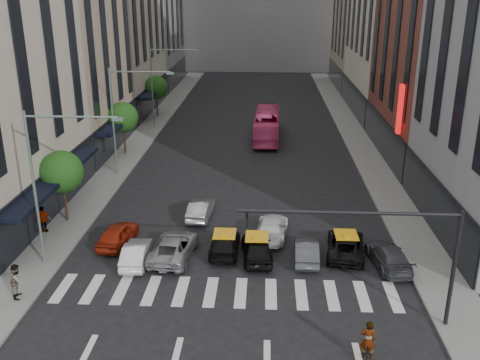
# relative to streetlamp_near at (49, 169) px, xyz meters

# --- Properties ---
(ground) EXTENTS (160.00, 160.00, 0.00)m
(ground) POSITION_rel_streetlamp_near_xyz_m (10.04, -4.00, -5.90)
(ground) COLOR black
(ground) RESTS_ON ground
(sidewalk_left) EXTENTS (3.00, 96.00, 0.15)m
(sidewalk_left) POSITION_rel_streetlamp_near_xyz_m (-1.46, 26.00, -5.83)
(sidewalk_left) COLOR slate
(sidewalk_left) RESTS_ON ground
(sidewalk_right) EXTENTS (3.00, 96.00, 0.15)m
(sidewalk_right) POSITION_rel_streetlamp_near_xyz_m (21.54, 26.00, -5.83)
(sidewalk_right) COLOR slate
(sidewalk_right) RESTS_ON ground
(building_left_b) EXTENTS (8.00, 16.00, 24.00)m
(building_left_b) POSITION_rel_streetlamp_near_xyz_m (-6.96, 24.00, 6.10)
(building_left_b) COLOR tan
(building_left_b) RESTS_ON ground
(building_right_b) EXTENTS (8.00, 18.00, 26.00)m
(building_right_b) POSITION_rel_streetlamp_near_xyz_m (27.04, 23.00, 7.10)
(building_right_b) COLOR brown
(building_right_b) RESTS_ON ground
(tree_near) EXTENTS (2.88, 2.88, 4.95)m
(tree_near) POSITION_rel_streetlamp_near_xyz_m (-1.76, 6.00, -2.25)
(tree_near) COLOR black
(tree_near) RESTS_ON sidewalk_left
(tree_mid) EXTENTS (2.88, 2.88, 4.95)m
(tree_mid) POSITION_rel_streetlamp_near_xyz_m (-1.76, 22.00, -2.25)
(tree_mid) COLOR black
(tree_mid) RESTS_ON sidewalk_left
(tree_far) EXTENTS (2.88, 2.88, 4.95)m
(tree_far) POSITION_rel_streetlamp_near_xyz_m (-1.76, 38.00, -2.25)
(tree_far) COLOR black
(tree_far) RESTS_ON sidewalk_left
(streetlamp_near) EXTENTS (5.38, 0.25, 9.00)m
(streetlamp_near) POSITION_rel_streetlamp_near_xyz_m (0.00, 0.00, 0.00)
(streetlamp_near) COLOR gray
(streetlamp_near) RESTS_ON sidewalk_left
(streetlamp_mid) EXTENTS (5.38, 0.25, 9.00)m
(streetlamp_mid) POSITION_rel_streetlamp_near_xyz_m (0.00, 16.00, 0.00)
(streetlamp_mid) COLOR gray
(streetlamp_mid) RESTS_ON sidewalk_left
(streetlamp_far) EXTENTS (5.38, 0.25, 9.00)m
(streetlamp_far) POSITION_rel_streetlamp_near_xyz_m (0.00, 32.00, 0.00)
(streetlamp_far) COLOR gray
(streetlamp_far) RESTS_ON sidewalk_left
(traffic_signal) EXTENTS (10.10, 0.20, 6.00)m
(traffic_signal) POSITION_rel_streetlamp_near_xyz_m (17.74, -5.00, -1.43)
(traffic_signal) COLOR black
(traffic_signal) RESTS_ON ground
(liberty_sign) EXTENTS (0.30, 0.70, 4.00)m
(liberty_sign) POSITION_rel_streetlamp_near_xyz_m (22.64, 16.00, 0.10)
(liberty_sign) COLOR red
(liberty_sign) RESTS_ON ground
(car_red) EXTENTS (2.11, 4.18, 1.36)m
(car_red) POSITION_rel_streetlamp_near_xyz_m (2.64, 2.83, -5.22)
(car_red) COLOR #9C220E
(car_red) RESTS_ON ground
(car_white_front) EXTENTS (1.52, 3.89, 1.26)m
(car_white_front) POSITION_rel_streetlamp_near_xyz_m (4.37, 0.48, -5.27)
(car_white_front) COLOR silver
(car_white_front) RESTS_ON ground
(car_silver) EXTENTS (2.69, 5.12, 1.37)m
(car_silver) POSITION_rel_streetlamp_near_xyz_m (6.42, 1.29, -5.22)
(car_silver) COLOR #97989C
(car_silver) RESTS_ON ground
(taxi_left) EXTENTS (1.78, 4.27, 1.23)m
(taxi_left) POSITION_rel_streetlamp_near_xyz_m (9.44, 2.05, -5.29)
(taxi_left) COLOR black
(taxi_left) RESTS_ON ground
(taxi_center) EXTENTS (2.09, 4.37, 1.44)m
(taxi_center) POSITION_rel_streetlamp_near_xyz_m (11.41, 1.34, -5.18)
(taxi_center) COLOR black
(taxi_center) RESTS_ON ground
(car_grey_mid) EXTENTS (1.49, 3.99, 1.30)m
(car_grey_mid) POSITION_rel_streetlamp_near_xyz_m (14.34, 1.41, -5.25)
(car_grey_mid) COLOR #3E4045
(car_grey_mid) RESTS_ON ground
(taxi_right) EXTENTS (2.76, 4.93, 1.30)m
(taxi_right) POSITION_rel_streetlamp_near_xyz_m (16.74, 2.13, -5.25)
(taxi_right) COLOR black
(taxi_right) RESTS_ON ground
(car_grey_curb) EXTENTS (2.32, 4.60, 1.28)m
(car_grey_curb) POSITION_rel_streetlamp_near_xyz_m (19.04, 0.82, -5.26)
(car_grey_curb) COLOR #3B3C42
(car_grey_curb) RESTS_ON ground
(car_row2_left) EXTENTS (1.67, 4.05, 1.31)m
(car_row2_left) POSITION_rel_streetlamp_near_xyz_m (7.35, 7.17, -5.25)
(car_row2_left) COLOR #A0A1A6
(car_row2_left) RESTS_ON ground
(car_row2_right) EXTENTS (2.36, 4.77, 1.33)m
(car_row2_right) POSITION_rel_streetlamp_near_xyz_m (12.31, 4.40, -5.24)
(car_row2_right) COLOR white
(car_row2_right) RESTS_ON ground
(bus) EXTENTS (2.76, 10.78, 2.99)m
(bus) POSITION_rel_streetlamp_near_xyz_m (11.96, 28.27, -4.41)
(bus) COLOR #F2478B
(bus) RESTS_ON ground
(motorcycle) EXTENTS (0.81, 1.66, 0.84)m
(motorcycle) POSITION_rel_streetlamp_near_xyz_m (16.32, -7.82, -5.49)
(motorcycle) COLOR black
(motorcycle) RESTS_ON ground
(rider) EXTENTS (0.72, 0.54, 1.81)m
(rider) POSITION_rel_streetlamp_near_xyz_m (16.32, -7.82, -4.16)
(rider) COLOR gray
(rider) RESTS_ON motorcycle
(pedestrian_near) EXTENTS (0.90, 1.05, 1.86)m
(pedestrian_near) POSITION_rel_streetlamp_near_xyz_m (-0.81, -3.66, -4.82)
(pedestrian_near) COLOR gray
(pedestrian_near) RESTS_ON sidewalk_left
(pedestrian_far) EXTENTS (1.07, 0.48, 1.79)m
(pedestrian_far) POSITION_rel_streetlamp_near_xyz_m (-2.56, 4.04, -4.86)
(pedestrian_far) COLOR gray
(pedestrian_far) RESTS_ON sidewalk_left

